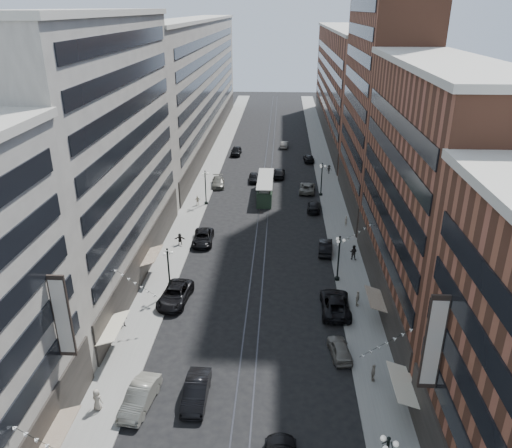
% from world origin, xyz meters
% --- Properties ---
extents(ground, '(220.00, 220.00, 0.00)m').
position_xyz_m(ground, '(0.00, 60.00, 0.00)').
color(ground, black).
rests_on(ground, ground).
extents(sidewalk_west, '(4.00, 180.00, 0.15)m').
position_xyz_m(sidewalk_west, '(-11.00, 70.00, 0.07)').
color(sidewalk_west, gray).
rests_on(sidewalk_west, ground).
extents(sidewalk_east, '(4.00, 180.00, 0.15)m').
position_xyz_m(sidewalk_east, '(11.00, 70.00, 0.07)').
color(sidewalk_east, gray).
rests_on(sidewalk_east, ground).
extents(rail_west, '(0.12, 180.00, 0.02)m').
position_xyz_m(rail_west, '(-0.70, 70.00, 0.01)').
color(rail_west, '#2D2D33').
rests_on(rail_west, ground).
extents(rail_east, '(0.12, 180.00, 0.02)m').
position_xyz_m(rail_east, '(0.70, 70.00, 0.01)').
color(rail_east, '#2D2D33').
rests_on(rail_east, ground).
extents(building_west_mid, '(8.00, 36.00, 28.00)m').
position_xyz_m(building_west_mid, '(-17.00, 33.00, 14.00)').
color(building_west_mid, '#ACA699').
rests_on(building_west_mid, ground).
extents(building_west_far, '(8.00, 90.00, 26.00)m').
position_xyz_m(building_west_far, '(-17.00, 96.00, 13.00)').
color(building_west_far, '#ACA699').
rests_on(building_west_far, ground).
extents(building_east_mid, '(8.00, 30.00, 24.00)m').
position_xyz_m(building_east_mid, '(17.00, 28.00, 12.00)').
color(building_east_mid, brown).
rests_on(building_east_mid, ground).
extents(building_east_tower, '(8.00, 26.00, 42.00)m').
position_xyz_m(building_east_tower, '(17.00, 56.00, 21.00)').
color(building_east_tower, brown).
rests_on(building_east_tower, ground).
extents(building_east_far, '(8.00, 72.00, 24.00)m').
position_xyz_m(building_east_far, '(17.00, 105.00, 12.00)').
color(building_east_far, brown).
rests_on(building_east_far, ground).
extents(lamppost_sw_far, '(1.03, 1.14, 5.52)m').
position_xyz_m(lamppost_sw_far, '(-9.20, 28.00, 3.10)').
color(lamppost_sw_far, black).
rests_on(lamppost_sw_far, sidewalk_west).
extents(lamppost_sw_mid, '(1.03, 1.14, 5.52)m').
position_xyz_m(lamppost_sw_mid, '(-9.20, 55.00, 3.10)').
color(lamppost_sw_mid, black).
rests_on(lamppost_sw_mid, sidewalk_west).
extents(lamppost_se_far, '(1.03, 1.14, 5.52)m').
position_xyz_m(lamppost_se_far, '(9.20, 32.00, 3.10)').
color(lamppost_se_far, black).
rests_on(lamppost_se_far, sidewalk_east).
extents(lamppost_se_mid, '(1.03, 1.14, 5.52)m').
position_xyz_m(lamppost_se_mid, '(9.20, 60.00, 3.10)').
color(lamppost_se_mid, black).
rests_on(lamppost_se_mid, sidewalk_east).
extents(streetcar, '(2.51, 11.32, 3.13)m').
position_xyz_m(streetcar, '(0.00, 59.23, 1.45)').
color(streetcar, '#233726').
rests_on(streetcar, ground).
extents(car_1, '(2.46, 5.32, 1.69)m').
position_xyz_m(car_1, '(-8.11, 11.60, 0.84)').
color(car_1, gray).
rests_on(car_1, ground).
extents(car_2, '(3.41, 6.31, 1.68)m').
position_xyz_m(car_2, '(-8.40, 26.69, 0.84)').
color(car_2, black).
rests_on(car_2, ground).
extents(car_4, '(2.21, 4.38, 1.43)m').
position_xyz_m(car_4, '(8.12, 18.60, 0.71)').
color(car_4, slate).
rests_on(car_4, ground).
extents(car_5, '(1.79, 5.13, 1.69)m').
position_xyz_m(car_5, '(-3.81, 12.46, 0.85)').
color(car_5, black).
rests_on(car_5, ground).
extents(pedestrian_1, '(0.99, 0.75, 1.80)m').
position_xyz_m(pedestrian_1, '(-11.25, 10.94, 1.05)').
color(pedestrian_1, '#9E9483').
rests_on(pedestrian_1, sidewalk_west).
extents(pedestrian_2, '(0.92, 0.68, 1.68)m').
position_xyz_m(pedestrian_2, '(-12.50, 21.74, 0.99)').
color(pedestrian_2, black).
rests_on(pedestrian_2, sidewalk_west).
extents(pedestrian_4, '(0.46, 0.95, 1.60)m').
position_xyz_m(pedestrian_4, '(10.54, 15.27, 0.95)').
color(pedestrian_4, gray).
rests_on(pedestrian_4, sidewalk_east).
extents(car_7, '(2.85, 5.69, 1.55)m').
position_xyz_m(car_7, '(-7.59, 41.16, 0.77)').
color(car_7, black).
rests_on(car_7, ground).
extents(car_8, '(2.69, 5.33, 1.48)m').
position_xyz_m(car_8, '(-8.40, 63.95, 0.74)').
color(car_8, '#616056').
rests_on(car_8, ground).
extents(car_9, '(2.17, 5.11, 1.72)m').
position_xyz_m(car_9, '(-7.04, 84.22, 0.86)').
color(car_9, black).
rests_on(car_9, ground).
extents(car_10, '(2.10, 4.91, 1.57)m').
position_xyz_m(car_10, '(8.40, 39.21, 0.79)').
color(car_10, black).
rests_on(car_10, ground).
extents(car_11, '(2.96, 5.66, 1.52)m').
position_xyz_m(car_11, '(7.01, 61.92, 0.76)').
color(car_11, slate).
rests_on(car_11, ground).
extents(car_12, '(2.26, 4.95, 1.40)m').
position_xyz_m(car_12, '(8.10, 80.02, 0.70)').
color(car_12, black).
rests_on(car_12, ground).
extents(car_13, '(1.98, 4.40, 1.47)m').
position_xyz_m(car_13, '(-2.31, 66.87, 0.73)').
color(car_13, black).
rests_on(car_13, ground).
extents(car_14, '(1.89, 4.50, 1.44)m').
position_xyz_m(car_14, '(3.14, 90.77, 0.72)').
color(car_14, slate).
rests_on(car_14, ground).
extents(pedestrian_5, '(1.44, 0.44, 1.55)m').
position_xyz_m(pedestrian_5, '(-10.51, 40.27, 0.92)').
color(pedestrian_5, black).
rests_on(pedestrian_5, sidewalk_west).
extents(pedestrian_6, '(0.96, 0.64, 1.51)m').
position_xyz_m(pedestrian_6, '(-10.46, 54.47, 0.91)').
color(pedestrian_6, beige).
rests_on(pedestrian_6, sidewalk_west).
extents(pedestrian_7, '(1.04, 0.79, 1.90)m').
position_xyz_m(pedestrian_7, '(11.65, 37.22, 1.10)').
color(pedestrian_7, black).
rests_on(pedestrian_7, sidewalk_east).
extents(pedestrian_8, '(0.67, 0.64, 1.54)m').
position_xyz_m(pedestrian_8, '(11.91, 47.51, 0.92)').
color(pedestrian_8, beige).
rests_on(pedestrian_8, sidewalk_east).
extents(pedestrian_9, '(1.13, 0.80, 1.61)m').
position_xyz_m(pedestrian_9, '(11.50, 71.88, 0.96)').
color(pedestrian_9, black).
rests_on(pedestrian_9, sidewalk_east).
extents(car_extra_0, '(2.40, 4.94, 1.38)m').
position_xyz_m(car_extra_0, '(7.70, 53.46, 0.69)').
color(car_extra_0, black).
rests_on(car_extra_0, ground).
extents(car_extra_1, '(2.93, 6.27, 1.74)m').
position_xyz_m(car_extra_1, '(8.40, 25.86, 0.87)').
color(car_extra_1, black).
rests_on(car_extra_1, ground).
extents(car_extra_2, '(2.26, 5.18, 1.74)m').
position_xyz_m(car_extra_2, '(2.20, 69.59, 0.87)').
color(car_extra_2, black).
rests_on(car_extra_2, ground).
extents(pedestrian_extra_0, '(0.84, 1.09, 1.70)m').
position_xyz_m(pedestrian_extra_0, '(10.76, 26.71, 1.00)').
color(pedestrian_extra_0, '#BEB29D').
rests_on(pedestrian_extra_0, sidewalk_east).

